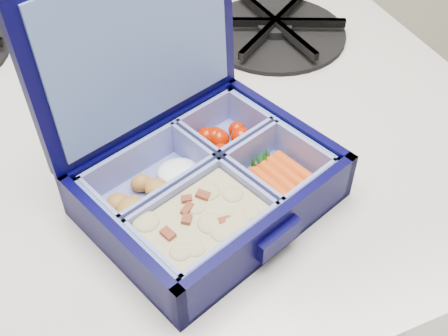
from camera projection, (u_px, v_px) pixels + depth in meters
name	position (u px, v px, depth m)	size (l,w,h in m)	color
stove	(193.00, 327.00, 0.97)	(0.65, 0.65, 0.98)	beige
bento_box	(209.00, 186.00, 0.50)	(0.21, 0.16, 0.05)	black
burner_grate	(275.00, 26.00, 0.71)	(0.18, 0.18, 0.03)	black
fork	(177.00, 123.00, 0.59)	(0.02, 0.16, 0.01)	#ABAFC5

